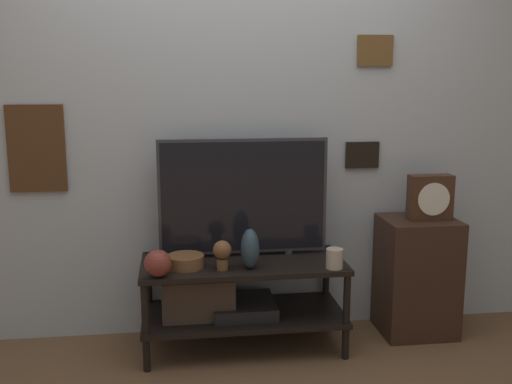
% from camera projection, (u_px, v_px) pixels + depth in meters
% --- Properties ---
extents(ground_plane, '(12.00, 12.00, 0.00)m').
position_uv_depth(ground_plane, '(250.00, 371.00, 3.22)').
color(ground_plane, brown).
extents(wall_back, '(6.40, 0.08, 2.70)m').
position_uv_depth(wall_back, '(236.00, 111.00, 3.55)').
color(wall_back, '#B2BCC6').
rests_on(wall_back, ground_plane).
extents(media_console, '(1.16, 0.52, 0.52)m').
position_uv_depth(media_console, '(227.00, 294.00, 3.43)').
color(media_console, black).
rests_on(media_console, ground_plane).
extents(television, '(0.98, 0.05, 0.69)m').
position_uv_depth(television, '(243.00, 196.00, 3.46)').
color(television, '#333338').
rests_on(television, media_console).
extents(vase_round_glass, '(0.14, 0.14, 0.14)m').
position_uv_depth(vase_round_glass, '(158.00, 263.00, 3.14)').
color(vase_round_glass, brown).
rests_on(vase_round_glass, media_console).
extents(vase_wide_bowl, '(0.21, 0.21, 0.07)m').
position_uv_depth(vase_wide_bowl, '(185.00, 261.00, 3.29)').
color(vase_wide_bowl, brown).
rests_on(vase_wide_bowl, media_console).
extents(vase_urn_stoneware, '(0.10, 0.15, 0.22)m').
position_uv_depth(vase_urn_stoneware, '(250.00, 249.00, 3.27)').
color(vase_urn_stoneware, '#2D4251').
rests_on(vase_urn_stoneware, media_console).
extents(candle_jar, '(0.09, 0.09, 0.11)m').
position_uv_depth(candle_jar, '(334.00, 259.00, 3.28)').
color(candle_jar, '#C1B29E').
rests_on(candle_jar, media_console).
extents(decorative_bust, '(0.10, 0.10, 0.16)m').
position_uv_depth(decorative_bust, '(222.00, 252.00, 3.24)').
color(decorative_bust, brown).
rests_on(decorative_bust, media_console).
extents(side_table, '(0.44, 0.38, 0.72)m').
position_uv_depth(side_table, '(417.00, 276.00, 3.65)').
color(side_table, '#382319').
rests_on(side_table, ground_plane).
extents(mantel_clock, '(0.26, 0.11, 0.27)m').
position_uv_depth(mantel_clock, '(430.00, 197.00, 3.53)').
color(mantel_clock, '#422819').
rests_on(mantel_clock, side_table).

